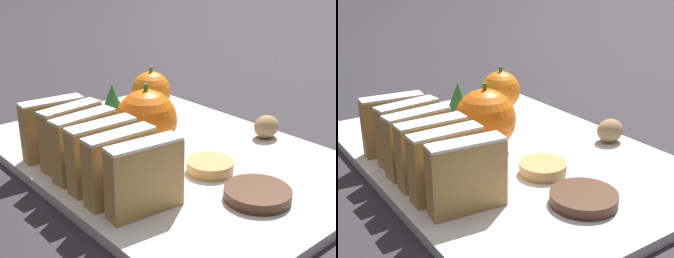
% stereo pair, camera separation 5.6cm
% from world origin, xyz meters
% --- Properties ---
extents(ground_plane, '(6.00, 6.00, 0.00)m').
position_xyz_m(ground_plane, '(0.00, 0.00, 0.00)').
color(ground_plane, '#28262B').
extents(serving_platter, '(0.32, 0.45, 0.01)m').
position_xyz_m(serving_platter, '(0.00, 0.00, 0.01)').
color(serving_platter, white).
rests_on(serving_platter, ground_plane).
extents(stollen_slice_front, '(0.08, 0.03, 0.07)m').
position_xyz_m(stollen_slice_front, '(-0.11, -0.09, 0.05)').
color(stollen_slice_front, tan).
rests_on(stollen_slice_front, serving_platter).
extents(stollen_slice_second, '(0.07, 0.02, 0.07)m').
position_xyz_m(stollen_slice_second, '(-0.11, -0.06, 0.05)').
color(stollen_slice_second, tan).
rests_on(stollen_slice_second, serving_platter).
extents(stollen_slice_third, '(0.07, 0.02, 0.07)m').
position_xyz_m(stollen_slice_third, '(-0.11, -0.02, 0.05)').
color(stollen_slice_third, tan).
rests_on(stollen_slice_third, serving_platter).
extents(stollen_slice_fourth, '(0.08, 0.03, 0.07)m').
position_xyz_m(stollen_slice_fourth, '(-0.11, 0.01, 0.05)').
color(stollen_slice_fourth, tan).
rests_on(stollen_slice_fourth, serving_platter).
extents(stollen_slice_fifth, '(0.08, 0.03, 0.07)m').
position_xyz_m(stollen_slice_fifth, '(-0.11, 0.04, 0.05)').
color(stollen_slice_fifth, tan).
rests_on(stollen_slice_fifth, serving_platter).
extents(stollen_slice_sixth, '(0.08, 0.03, 0.07)m').
position_xyz_m(stollen_slice_sixth, '(-0.11, 0.08, 0.05)').
color(stollen_slice_sixth, tan).
rests_on(stollen_slice_sixth, serving_platter).
extents(orange_near, '(0.08, 0.08, 0.08)m').
position_xyz_m(orange_near, '(-0.01, 0.02, 0.05)').
color(orange_near, orange).
rests_on(orange_near, serving_platter).
extents(orange_far, '(0.06, 0.06, 0.07)m').
position_xyz_m(orange_far, '(0.09, 0.14, 0.04)').
color(orange_far, orange).
rests_on(orange_far, serving_platter).
extents(walnut, '(0.04, 0.03, 0.03)m').
position_xyz_m(walnut, '(0.13, -0.05, 0.03)').
color(walnut, '#9E7A51').
rests_on(walnut, serving_platter).
extents(chocolate_cookie, '(0.07, 0.07, 0.01)m').
position_xyz_m(chocolate_cookie, '(-0.01, -0.15, 0.02)').
color(chocolate_cookie, '#472819').
rests_on(chocolate_cookie, serving_platter).
extents(gingerbread_cookie, '(0.05, 0.05, 0.01)m').
position_xyz_m(gingerbread_cookie, '(-0.00, -0.07, 0.02)').
color(gingerbread_cookie, tan).
rests_on(gingerbread_cookie, serving_platter).
extents(evergreen_sprig, '(0.05, 0.05, 0.06)m').
position_xyz_m(evergreen_sprig, '(-0.00, 0.12, 0.04)').
color(evergreen_sprig, '#23662D').
rests_on(evergreen_sprig, serving_platter).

